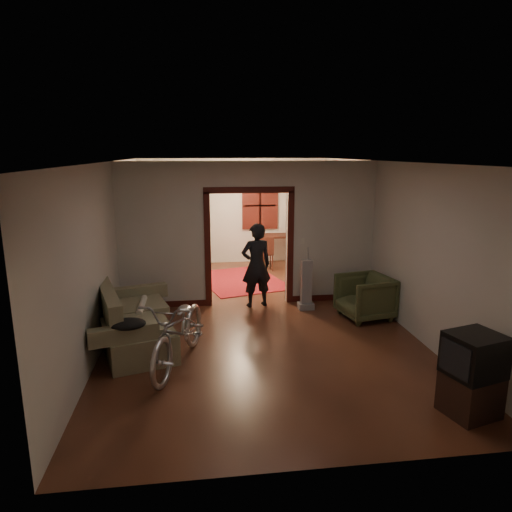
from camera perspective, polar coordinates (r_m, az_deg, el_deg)
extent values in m
cube|color=#3E1E13|center=(8.53, -0.26, -7.43)|extent=(5.00, 8.50, 0.01)
cube|color=white|center=(8.00, -0.29, 11.72)|extent=(5.00, 8.50, 0.01)
cube|color=beige|center=(12.33, -2.77, 5.60)|extent=(5.00, 0.02, 2.80)
cube|color=beige|center=(8.23, -17.82, 1.31)|extent=(0.02, 8.50, 2.80)
cube|color=beige|center=(8.82, 16.07, 2.17)|extent=(0.02, 8.50, 2.80)
cube|color=beige|center=(8.89, -0.88, 2.76)|extent=(5.00, 0.14, 2.80)
cube|color=#3E120E|center=(8.94, -0.88, 0.86)|extent=(1.74, 0.20, 2.32)
cube|color=black|center=(12.35, 0.50, 6.32)|extent=(0.98, 0.06, 1.28)
sphere|color=#FFE0A5|center=(10.51, -2.02, 9.54)|extent=(0.24, 0.24, 0.24)
cube|color=silver|center=(9.02, 5.82, 1.87)|extent=(0.08, 0.01, 0.12)
cube|color=#656343|center=(7.42, -15.10, -7.13)|extent=(1.50, 2.27, 0.96)
cylinder|color=beige|center=(7.67, -14.09, -6.00)|extent=(0.10, 0.81, 0.10)
ellipsoid|color=black|center=(6.50, -15.78, -8.18)|extent=(0.50, 0.37, 0.14)
imported|color=silver|center=(6.57, -9.52, -9.14)|extent=(1.25, 2.10, 1.04)
imported|color=#454D2B|center=(8.53, 13.44, -4.99)|extent=(1.02, 1.00, 0.79)
cube|color=black|center=(6.00, 25.20, -15.32)|extent=(0.66, 0.63, 0.50)
cube|color=black|center=(5.80, 25.66, -11.08)|extent=(0.68, 0.64, 0.49)
cube|color=gray|center=(8.79, 6.30, -3.58)|extent=(0.33, 0.28, 0.97)
imported|color=black|center=(8.82, 0.03, -1.17)|extent=(0.67, 0.51, 1.64)
cube|color=maroon|center=(10.76, -1.93, -3.05)|extent=(2.28, 2.66, 0.02)
cube|color=#203620|center=(11.94, -9.19, 3.07)|extent=(0.97, 0.55, 1.92)
sphere|color=#1E5972|center=(11.82, -9.36, 7.76)|extent=(0.25, 0.25, 0.25)
cube|color=#321710|center=(12.30, 3.34, 0.81)|extent=(1.16, 0.79, 0.79)
cube|color=#321710|center=(11.63, 1.13, 0.36)|extent=(0.50, 0.50, 0.88)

